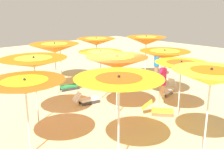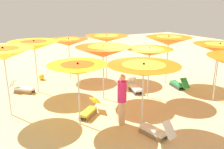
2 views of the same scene
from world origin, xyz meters
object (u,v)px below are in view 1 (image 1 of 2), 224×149
at_px(beach_umbrella_0, 211,77).
at_px(lounger_4, 160,110).
at_px(beach_umbrella_9, 34,62).
at_px(beach_umbrella_2, 165,55).
at_px(beach_umbrella_5, 117,62).
at_px(beach_umbrella_3, 146,41).
at_px(beach_umbrella_1, 181,67).
at_px(lounger_3, 168,90).
at_px(beach_umbrella_11, 60,46).
at_px(beach_umbrella_10, 55,48).
at_px(beachgoer_1, 157,64).
at_px(beach_umbrella_7, 96,42).
at_px(lounger_0, 71,85).
at_px(lounger_2, 87,99).
at_px(beach_umbrella_4, 119,85).
at_px(beach_umbrella_8, 25,87).
at_px(beach_umbrella_6, 101,55).
at_px(beachgoer_0, 163,82).

bearing_deg(beach_umbrella_0, lounger_4, 61.04).
xyz_separation_m(beach_umbrella_0, beach_umbrella_9, (-2.31, 5.13, -0.07)).
height_order(beach_umbrella_2, beach_umbrella_5, beach_umbrella_5).
distance_m(beach_umbrella_3, beach_umbrella_9, 7.11).
relative_size(beach_umbrella_1, lounger_3, 1.75).
xyz_separation_m(beach_umbrella_11, lounger_3, (2.42, -5.56, -1.72)).
height_order(beach_umbrella_3, beach_umbrella_11, beach_umbrella_3).
xyz_separation_m(beach_umbrella_10, beach_umbrella_11, (1.43, 1.86, -0.28)).
bearing_deg(beach_umbrella_11, beachgoer_1, -44.33).
bearing_deg(beach_umbrella_7, lounger_4, -102.89).
relative_size(lounger_0, lounger_2, 1.11).
xyz_separation_m(beach_umbrella_5, beachgoer_1, (4.91, 1.87, -1.11)).
height_order(beach_umbrella_0, lounger_3, beach_umbrella_0).
bearing_deg(beach_umbrella_4, beach_umbrella_8, 125.74).
xyz_separation_m(beach_umbrella_6, beach_umbrella_9, (-3.27, -0.33, 0.19)).
relative_size(beach_umbrella_5, beachgoer_1, 1.29).
relative_size(beach_umbrella_11, lounger_2, 1.79).
bearing_deg(lounger_4, lounger_3, 77.85).
relative_size(beach_umbrella_2, beach_umbrella_5, 0.95).
xyz_separation_m(beach_umbrella_3, beach_umbrella_8, (-8.18, -2.62, -0.28)).
relative_size(beach_umbrella_4, beach_umbrella_6, 1.09).
bearing_deg(beach_umbrella_3, beach_umbrella_9, -172.75).
distance_m(beach_umbrella_4, beach_umbrella_9, 3.78).
height_order(beach_umbrella_10, lounger_2, beach_umbrella_10).
relative_size(beach_umbrella_3, beach_umbrella_8, 1.14).
bearing_deg(beach_umbrella_2, beach_umbrella_8, -178.04).
bearing_deg(beachgoer_0, beach_umbrella_7, -150.17).
bearing_deg(beach_umbrella_10, lounger_3, -43.86).
xyz_separation_m(beach_umbrella_4, beachgoer_1, (7.11, 4.18, -1.23)).
xyz_separation_m(lounger_3, lounger_4, (-2.32, -1.21, -0.01)).
height_order(beach_umbrella_6, lounger_2, beach_umbrella_6).
height_order(beach_umbrella_9, beach_umbrella_10, beach_umbrella_10).
distance_m(beach_umbrella_5, beachgoer_1, 5.37).
xyz_separation_m(beach_umbrella_2, lounger_0, (-2.38, 3.86, -1.80)).
bearing_deg(lounger_2, lounger_3, -12.71).
bearing_deg(lounger_3, beach_umbrella_5, -11.43).
distance_m(beach_umbrella_4, lounger_3, 6.47).
xyz_separation_m(beach_umbrella_7, lounger_3, (1.14, -3.97, -2.02)).
relative_size(beach_umbrella_6, beachgoer_0, 1.26).
xyz_separation_m(beach_umbrella_1, beach_umbrella_8, (-5.28, 1.41, 0.05)).
height_order(beach_umbrella_2, lounger_3, beach_umbrella_2).
height_order(beach_umbrella_1, beach_umbrella_5, beach_umbrella_5).
xyz_separation_m(beach_umbrella_9, beachgoer_0, (4.82, -1.89, -1.28)).
bearing_deg(lounger_2, beach_umbrella_3, 19.61).
bearing_deg(beach_umbrella_7, beach_umbrella_2, -82.54).
xyz_separation_m(beach_umbrella_6, beach_umbrella_7, (1.62, 2.24, 0.22)).
distance_m(beach_umbrella_1, beachgoer_0, 1.74).
distance_m(beach_umbrella_1, beach_umbrella_2, 2.08).
height_order(beach_umbrella_11, lounger_3, beach_umbrella_11).
height_order(beach_umbrella_3, lounger_2, beach_umbrella_3).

